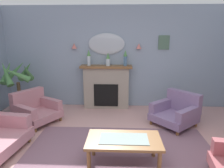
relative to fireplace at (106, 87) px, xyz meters
The scene contains 14 objects.
wall_back 0.90m from the fireplace, 29.44° to the left, with size 7.27×0.10×2.70m, color #8C9EB2.
patterned_rug 2.60m from the fireplace, 81.09° to the right, with size 3.20×2.40×0.01m, color #7F5B6B.
fireplace is the anchor object (origin of this frame).
mantel_vase_left 0.92m from the fireplace, behind, with size 0.10×0.10×0.41m.
mantel_vase_right 0.75m from the fireplace, 29.53° to the right, with size 0.11×0.11×0.34m.
mantel_vase_centre 0.95m from the fireplace, ahead, with size 0.10×0.10×0.40m.
wall_mirror 1.15m from the fireplace, 90.00° to the left, with size 0.96×0.06×0.56m, color #B2BCC6.
wall_sconce_left 1.38m from the fireplace, behind, with size 0.14×0.14×0.14m, color #D17066.
wall_sconce_right 1.38m from the fireplace, ahead, with size 0.14×0.14×0.14m, color #D17066.
framed_picture 1.91m from the fireplace, ahead, with size 0.28×0.03×0.36m, color #4C6B56.
coffee_table 2.60m from the fireplace, 80.23° to the right, with size 1.10×0.60×0.45m.
armchair_beside_couch 1.94m from the fireplace, 32.38° to the right, with size 1.14×1.14×0.71m.
armchair_in_corner 1.88m from the fireplace, 146.62° to the right, with size 1.12×1.11×0.71m.
potted_plant_corner_palm 2.22m from the fireplace, 166.31° to the right, with size 0.84×0.87×1.35m.
Camera 1 is at (-0.01, -2.58, 1.92)m, focal length 32.50 mm.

